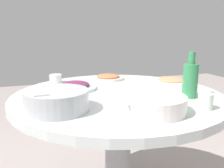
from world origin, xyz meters
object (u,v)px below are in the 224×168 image
Objects in this scene: round_dining_table at (118,118)px; tea_cup_near at (56,79)px; rice_bowl at (57,100)px; green_bottle at (190,79)px; dish_tofu_braise at (108,77)px; dish_shrimp at (171,81)px; dish_eggplant at (75,86)px; soup_bowl at (152,104)px; tea_cup_far at (205,101)px.

round_dining_table is 0.51m from tea_cup_near.
green_bottle is at bearing -179.65° from rice_bowl.
green_bottle reaches higher than dish_tofu_braise.
rice_bowl is at bearing 29.53° from round_dining_table.
green_bottle reaches higher than round_dining_table.
tea_cup_near is (0.61, -0.58, -0.07)m from green_bottle.
green_bottle reaches higher than dish_shrimp.
green_bottle is at bearing 146.33° from dish_eggplant.
tea_cup_near is at bearing -1.60° from dish_tofu_braise.
soup_bowl is 0.24m from tea_cup_far.
round_dining_table is 0.31m from dish_eggplant.
green_bottle is (-0.29, -0.14, 0.06)m from soup_bowl.
soup_bowl is 0.33m from green_bottle.
tea_cup_near reaches higher than round_dining_table.
rice_bowl is 0.38m from dish_eggplant.
green_bottle is (-0.52, 0.35, 0.07)m from dish_eggplant.
round_dining_table is at bearing -84.96° from soup_bowl.
green_bottle reaches higher than tea_cup_far.
dish_shrimp is (-0.38, -0.45, -0.01)m from soup_bowl.
rice_bowl is 1.10× the size of dish_eggplant.
rice_bowl is 0.94× the size of soup_bowl.
dish_tofu_braise is 3.01× the size of tea_cup_far.
rice_bowl reaches higher than dish_eggplant.
soup_bowl is at bearing 159.59° from rice_bowl.
dish_shrimp is at bearing 143.20° from dish_tofu_braise.
green_bottle is 2.98× the size of tea_cup_near.
dish_tofu_braise is (-0.03, -0.71, -0.02)m from soup_bowl.
rice_bowl reaches higher than dish_shrimp.
dish_tofu_braise is at bearing -36.80° from dish_shrimp.
dish_tofu_braise is 0.78m from tea_cup_far.
rice_bowl reaches higher than soup_bowl.
tea_cup_far is (-0.20, 0.75, 0.02)m from dish_tofu_braise.
dish_tofu_braise is at bearing -125.37° from rice_bowl.
rice_bowl is at bearing -16.61° from tea_cup_far.
dish_tofu_braise reaches higher than round_dining_table.
dish_eggplant is (0.21, -0.16, 0.16)m from round_dining_table.
tea_cup_near is 1.11× the size of tea_cup_far.
round_dining_table is 14.55× the size of tea_cup_near.
soup_bowl is (-0.37, 0.14, -0.01)m from rice_bowl.
round_dining_table is at bearing -31.03° from green_bottle.
dish_tofu_braise is (-0.06, -0.38, 0.16)m from round_dining_table.
dish_eggplant is at bearing -37.41° from round_dining_table.
round_dining_table is 3.96× the size of soup_bowl.
green_bottle reaches higher than dish_eggplant.
dish_eggplant is 1.16× the size of dish_tofu_braise.
dish_eggplant is (0.24, -0.49, -0.01)m from soup_bowl.
dish_shrimp is 1.03× the size of dish_tofu_braise.
tea_cup_far is at bearing 163.39° from rice_bowl.
round_dining_table is at bearing 127.35° from tea_cup_near.
rice_bowl is 0.70m from dish_tofu_braise.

